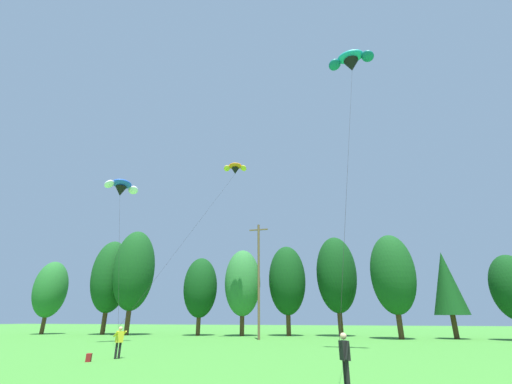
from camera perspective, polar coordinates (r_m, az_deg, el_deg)
treeline_tree_a at (r=59.52m, az=-31.46°, el=-13.87°), size 4.53×4.53×10.09m
treeline_tree_b at (r=54.64m, az=-23.39°, el=-12.97°), size 5.29×5.29×12.93m
treeline_tree_c at (r=51.92m, az=-19.96°, el=-12.31°), size 5.61×5.61×14.09m
treeline_tree_d at (r=48.18m, az=-9.40°, el=-15.66°), size 4.50×4.50×10.00m
treeline_tree_e at (r=46.64m, az=-2.29°, el=-15.08°), size 4.74×4.74×10.90m
treeline_tree_f at (r=46.93m, az=5.29°, el=-14.64°), size 4.89×4.89×11.44m
treeline_tree_g at (r=47.03m, az=13.46°, el=-13.41°), size 5.18×5.18×12.50m
treeline_tree_h at (r=42.54m, az=22.15°, el=-12.72°), size 4.87×4.87×11.36m
treeline_tree_i at (r=45.73m, az=29.55°, el=-13.25°), size 3.69×3.69×9.48m
treeline_tree_j at (r=45.60m, az=37.34°, el=-12.69°), size 4.12×4.12×8.58m
utility_pole at (r=38.71m, az=0.46°, el=-14.12°), size 2.20×0.26×12.45m
kite_flyer_near at (r=22.43m, az=-22.15°, el=-22.14°), size 0.74×0.75×1.69m
kite_flyer_mid at (r=12.73m, az=14.83°, el=-25.20°), size 0.40×0.60×1.69m
parafoil_kite_high_blue_white at (r=36.61m, az=-21.85°, el=0.76°), size 9.37×10.40×13.79m
parafoil_kite_mid_teal at (r=30.30m, az=15.79°, el=20.55°), size 4.27×11.20×21.46m
parafoil_kite_far_orange at (r=43.33m, az=-3.55°, el=4.03°), size 3.17×19.72×19.26m
backpack at (r=21.57m, az=-26.47°, el=-23.82°), size 0.36×0.40×0.40m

